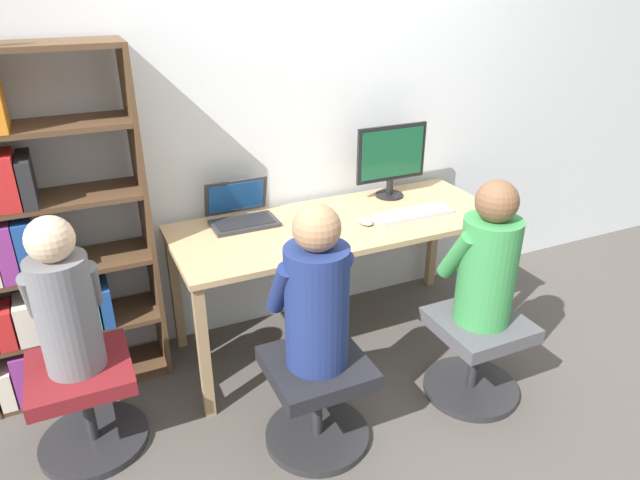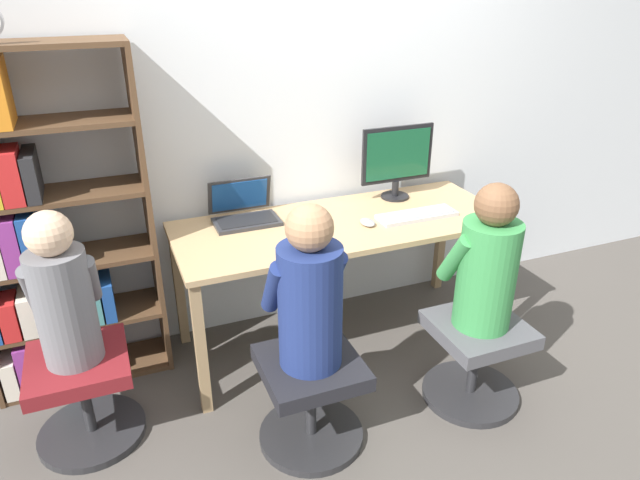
{
  "view_description": "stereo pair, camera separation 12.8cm",
  "coord_description": "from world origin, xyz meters",
  "px_view_note": "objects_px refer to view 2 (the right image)",
  "views": [
    {
      "loc": [
        -1.27,
        -2.15,
        1.97
      ],
      "look_at": [
        -0.2,
        0.18,
        0.75
      ],
      "focal_mm": 32.0,
      "sensor_mm": 36.0,
      "label": 1
    },
    {
      "loc": [
        -1.15,
        -2.2,
        1.97
      ],
      "look_at": [
        -0.2,
        0.18,
        0.75
      ],
      "focal_mm": 32.0,
      "sensor_mm": 36.0,
      "label": 2
    }
  ],
  "objects_px": {
    "desktop_monitor": "(397,160)",
    "bookshelf": "(37,243)",
    "keyboard": "(417,215)",
    "person_at_monitor": "(487,264)",
    "office_chair_left": "(475,356)",
    "person_at_laptop": "(310,294)",
    "office_chair_side": "(84,392)",
    "person_near_shelf": "(62,294)",
    "office_chair_right": "(311,395)",
    "laptop": "(244,213)"
  },
  "relations": [
    {
      "from": "desktop_monitor",
      "to": "bookshelf",
      "type": "relative_size",
      "value": 0.26
    },
    {
      "from": "keyboard",
      "to": "person_at_monitor",
      "type": "xyz_separation_m",
      "value": [
        0.01,
        -0.61,
        -0.0
      ]
    },
    {
      "from": "office_chair_left",
      "to": "person_at_laptop",
      "type": "relative_size",
      "value": 0.66
    },
    {
      "from": "person_at_laptop",
      "to": "office_chair_side",
      "type": "height_order",
      "value": "person_at_laptop"
    },
    {
      "from": "person_at_laptop",
      "to": "person_near_shelf",
      "type": "bearing_deg",
      "value": 157.22
    },
    {
      "from": "office_chair_left",
      "to": "person_near_shelf",
      "type": "height_order",
      "value": "person_near_shelf"
    },
    {
      "from": "person_at_laptop",
      "to": "keyboard",
      "type": "bearing_deg",
      "value": 34.44
    },
    {
      "from": "office_chair_right",
      "to": "person_at_laptop",
      "type": "xyz_separation_m",
      "value": [
        0.0,
        0.01,
        0.52
      ]
    },
    {
      "from": "laptop",
      "to": "person_near_shelf",
      "type": "distance_m",
      "value": 1.03
    },
    {
      "from": "office_chair_right",
      "to": "person_at_laptop",
      "type": "relative_size",
      "value": 0.66
    },
    {
      "from": "keyboard",
      "to": "office_chair_right",
      "type": "height_order",
      "value": "keyboard"
    },
    {
      "from": "keyboard",
      "to": "person_at_laptop",
      "type": "height_order",
      "value": "person_at_laptop"
    },
    {
      "from": "desktop_monitor",
      "to": "person_near_shelf",
      "type": "relative_size",
      "value": 0.64
    },
    {
      "from": "laptop",
      "to": "office_chair_left",
      "type": "height_order",
      "value": "laptop"
    },
    {
      "from": "person_at_laptop",
      "to": "bookshelf",
      "type": "height_order",
      "value": "bookshelf"
    },
    {
      "from": "person_at_monitor",
      "to": "person_near_shelf",
      "type": "bearing_deg",
      "value": 166.65
    },
    {
      "from": "bookshelf",
      "to": "person_near_shelf",
      "type": "relative_size",
      "value": 2.46
    },
    {
      "from": "bookshelf",
      "to": "laptop",
      "type": "bearing_deg",
      "value": 0.76
    },
    {
      "from": "laptop",
      "to": "office_chair_right",
      "type": "xyz_separation_m",
      "value": [
        0.04,
        -0.89,
        -0.55
      ]
    },
    {
      "from": "keyboard",
      "to": "office_chair_right",
      "type": "xyz_separation_m",
      "value": [
        -0.85,
        -0.59,
        -0.51
      ]
    },
    {
      "from": "person_at_monitor",
      "to": "person_near_shelf",
      "type": "relative_size",
      "value": 1.02
    },
    {
      "from": "office_chair_right",
      "to": "person_at_laptop",
      "type": "height_order",
      "value": "person_at_laptop"
    },
    {
      "from": "keyboard",
      "to": "office_chair_left",
      "type": "bearing_deg",
      "value": -89.31
    },
    {
      "from": "office_chair_left",
      "to": "person_at_monitor",
      "type": "height_order",
      "value": "person_at_monitor"
    },
    {
      "from": "keyboard",
      "to": "office_chair_left",
      "type": "xyz_separation_m",
      "value": [
        0.01,
        -0.62,
        -0.51
      ]
    },
    {
      "from": "desktop_monitor",
      "to": "office_chair_side",
      "type": "distance_m",
      "value": 2.02
    },
    {
      "from": "desktop_monitor",
      "to": "office_chair_left",
      "type": "distance_m",
      "value": 1.18
    },
    {
      "from": "keyboard",
      "to": "person_near_shelf",
      "type": "distance_m",
      "value": 1.8
    },
    {
      "from": "person_at_laptop",
      "to": "person_at_monitor",
      "type": "bearing_deg",
      "value": -2.08
    },
    {
      "from": "office_chair_left",
      "to": "desktop_monitor",
      "type": "bearing_deg",
      "value": 88.45
    },
    {
      "from": "person_at_monitor",
      "to": "desktop_monitor",
      "type": "bearing_deg",
      "value": 88.44
    },
    {
      "from": "keyboard",
      "to": "person_at_laptop",
      "type": "bearing_deg",
      "value": -145.56
    },
    {
      "from": "keyboard",
      "to": "laptop",
      "type": "bearing_deg",
      "value": 161.13
    },
    {
      "from": "office_chair_right",
      "to": "office_chair_side",
      "type": "distance_m",
      "value": 1.02
    },
    {
      "from": "office_chair_left",
      "to": "office_chair_right",
      "type": "distance_m",
      "value": 0.86
    },
    {
      "from": "keyboard",
      "to": "bookshelf",
      "type": "height_order",
      "value": "bookshelf"
    },
    {
      "from": "office_chair_left",
      "to": "office_chair_side",
      "type": "xyz_separation_m",
      "value": [
        -1.8,
        0.43,
        0.0
      ]
    },
    {
      "from": "person_near_shelf",
      "to": "keyboard",
      "type": "bearing_deg",
      "value": 5.92
    },
    {
      "from": "bookshelf",
      "to": "person_near_shelf",
      "type": "xyz_separation_m",
      "value": [
        0.11,
        -0.47,
        -0.04
      ]
    },
    {
      "from": "office_chair_right",
      "to": "bookshelf",
      "type": "bearing_deg",
      "value": 140.14
    },
    {
      "from": "person_at_monitor",
      "to": "bookshelf",
      "type": "bearing_deg",
      "value": 154.67
    },
    {
      "from": "office_chair_left",
      "to": "office_chair_right",
      "type": "height_order",
      "value": "same"
    },
    {
      "from": "person_near_shelf",
      "to": "office_chair_left",
      "type": "bearing_deg",
      "value": -13.51
    },
    {
      "from": "laptop",
      "to": "bookshelf",
      "type": "distance_m",
      "value": 1.01
    },
    {
      "from": "office_chair_left",
      "to": "office_chair_right",
      "type": "xyz_separation_m",
      "value": [
        -0.85,
        0.03,
        0.0
      ]
    },
    {
      "from": "person_at_laptop",
      "to": "office_chair_right",
      "type": "bearing_deg",
      "value": -90.0
    },
    {
      "from": "office_chair_right",
      "to": "person_at_monitor",
      "type": "relative_size",
      "value": 0.68
    },
    {
      "from": "laptop",
      "to": "bookshelf",
      "type": "bearing_deg",
      "value": -179.24
    },
    {
      "from": "office_chair_right",
      "to": "person_at_monitor",
      "type": "xyz_separation_m",
      "value": [
        0.85,
        -0.03,
        0.51
      ]
    },
    {
      "from": "keyboard",
      "to": "person_at_laptop",
      "type": "relative_size",
      "value": 0.61
    }
  ]
}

